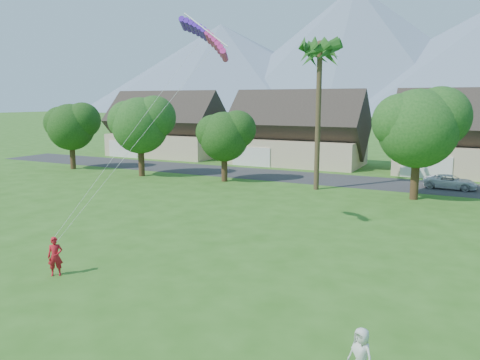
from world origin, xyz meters
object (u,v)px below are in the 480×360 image
Objects in this scene: parked_car at (450,182)px; parafoil_kite at (207,35)px; kite_flyer at (55,256)px; watcher at (361,355)px.

parked_car is 26.76m from parafoil_kite.
parked_car is at bearing 58.61° from parafoil_kite.
parafoil_kite is (3.08, 7.96, 10.04)m from kite_flyer.
watcher is (13.64, -1.83, -0.10)m from kite_flyer.
parked_car is 1.37× the size of parafoil_kite.
kite_flyer is at bearing 156.36° from parked_car.
parked_car is at bearing 116.22° from watcher.
watcher is at bearing -47.27° from parafoil_kite.
parafoil_kite reaches higher than kite_flyer.
parafoil_kite is (-11.20, -22.02, 10.30)m from parked_car.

